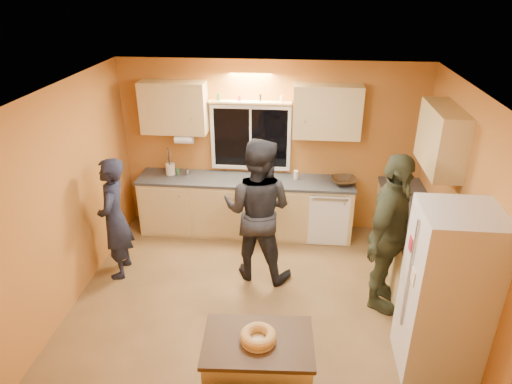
# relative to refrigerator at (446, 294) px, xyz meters

# --- Properties ---
(ground) EXTENTS (4.50, 4.50, 0.00)m
(ground) POSITION_rel_refrigerator_xyz_m (-1.89, 0.80, -0.90)
(ground) COLOR brown
(ground) RESTS_ON ground
(room_shell) EXTENTS (4.54, 4.04, 2.61)m
(room_shell) POSITION_rel_refrigerator_xyz_m (-1.77, 1.21, 0.72)
(room_shell) COLOR #B16C2D
(room_shell) RESTS_ON ground
(back_counter) EXTENTS (4.23, 0.62, 0.90)m
(back_counter) POSITION_rel_refrigerator_xyz_m (-1.88, 2.50, -0.45)
(back_counter) COLOR tan
(back_counter) RESTS_ON ground
(right_counter) EXTENTS (0.62, 1.84, 0.90)m
(right_counter) POSITION_rel_refrigerator_xyz_m (0.06, 1.30, -0.45)
(right_counter) COLOR tan
(right_counter) RESTS_ON ground
(refrigerator) EXTENTS (0.72, 0.70, 1.80)m
(refrigerator) POSITION_rel_refrigerator_xyz_m (0.00, 0.00, 0.00)
(refrigerator) COLOR silver
(refrigerator) RESTS_ON ground
(island) EXTENTS (0.97, 0.69, 0.90)m
(island) POSITION_rel_refrigerator_xyz_m (-1.74, -0.79, -0.44)
(island) COLOR tan
(island) RESTS_ON ground
(bundt_pastry) EXTENTS (0.31, 0.31, 0.09)m
(bundt_pastry) POSITION_rel_refrigerator_xyz_m (-1.74, -0.79, 0.04)
(bundt_pastry) COLOR tan
(bundt_pastry) RESTS_ON island
(person_left) EXTENTS (0.47, 0.65, 1.65)m
(person_left) POSITION_rel_refrigerator_xyz_m (-3.79, 1.25, -0.08)
(person_left) COLOR black
(person_left) RESTS_ON ground
(person_center) EXTENTS (1.07, 0.91, 1.92)m
(person_center) POSITION_rel_refrigerator_xyz_m (-1.95, 1.41, 0.06)
(person_center) COLOR black
(person_center) RESTS_ON ground
(person_right) EXTENTS (0.95, 1.24, 1.96)m
(person_right) POSITION_rel_refrigerator_xyz_m (-0.39, 0.94, 0.08)
(person_right) COLOR #353823
(person_right) RESTS_ON ground
(mixing_bowl) EXTENTS (0.41, 0.41, 0.09)m
(mixing_bowl) POSITION_rel_refrigerator_xyz_m (-0.79, 2.47, 0.04)
(mixing_bowl) COLOR black
(mixing_bowl) RESTS_ON back_counter
(utensil_crock) EXTENTS (0.14, 0.14, 0.17)m
(utensil_crock) POSITION_rel_refrigerator_xyz_m (-3.40, 2.57, 0.09)
(utensil_crock) COLOR beige
(utensil_crock) RESTS_ON back_counter
(potted_plant) EXTENTS (0.27, 0.24, 0.28)m
(potted_plant) POSITION_rel_refrigerator_xyz_m (-0.02, 1.20, 0.14)
(potted_plant) COLOR gray
(potted_plant) RESTS_ON right_counter
(red_box) EXTENTS (0.19, 0.16, 0.07)m
(red_box) POSITION_rel_refrigerator_xyz_m (0.12, 1.08, 0.04)
(red_box) COLOR #AE1A27
(red_box) RESTS_ON right_counter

